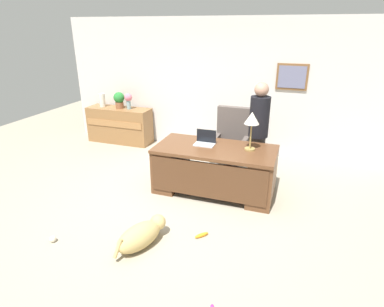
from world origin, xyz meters
name	(u,v)px	position (x,y,z in m)	size (l,w,h in m)	color
ground_plane	(176,205)	(0.00, 0.00, 0.00)	(12.00, 12.00, 0.00)	#9E937F
back_wall	(222,87)	(0.01, 2.60, 1.35)	(7.00, 0.16, 2.70)	silver
desk	(214,168)	(0.42, 0.61, 0.41)	(1.87, 0.92, 0.75)	brown
credenza	(120,125)	(-2.28, 2.25, 0.40)	(1.46, 0.50, 0.80)	olive
armchair	(231,145)	(0.49, 1.49, 0.51)	(0.60, 0.59, 1.18)	#564C47
person_standing	(258,133)	(0.98, 1.23, 0.88)	(0.32, 0.32, 1.70)	#262323
dog_lying	(141,235)	(-0.04, -1.01, 0.15)	(0.50, 0.78, 0.30)	tan
laptop	(205,141)	(0.22, 0.74, 0.81)	(0.32, 0.22, 0.22)	#B2B5BA
desk_lamp	(252,120)	(0.94, 0.73, 1.22)	(0.22, 0.22, 0.59)	#9E8447
vase_with_flowers	(128,99)	(-2.01, 2.25, 1.02)	(0.17, 0.17, 0.35)	#80A1AB
vase_empty	(102,100)	(-2.69, 2.25, 0.95)	(0.13, 0.13, 0.30)	silver
potted_plant	(119,99)	(-2.25, 2.25, 1.00)	(0.24, 0.24, 0.36)	brown
dog_toy_ball	(53,239)	(-1.13, -1.31, 0.04)	(0.08, 0.08, 0.08)	beige
dog_toy_plush	(202,235)	(0.60, -0.60, 0.03)	(0.20, 0.05, 0.05)	orange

